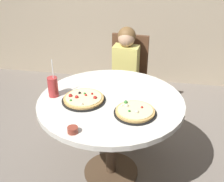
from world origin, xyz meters
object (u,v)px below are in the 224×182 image
pizza_cheese (84,99)px  chair_wooden (128,74)px  dining_table (111,111)px  soda_cup (53,87)px  sauce_bowl (73,130)px  diner_child (124,85)px  pizza_veggie (135,112)px

pizza_cheese → chair_wooden: bearing=78.2°
dining_table → soda_cup: 0.49m
chair_wooden → dining_table: bearing=-90.5°
sauce_bowl → pizza_cheese: bearing=95.5°
dining_table → soda_cup: bearing=-177.4°
diner_child → soda_cup: size_ratio=3.51×
pizza_veggie → sauce_bowl: (-0.37, -0.30, 0.00)m
sauce_bowl → chair_wooden: bearing=83.1°
soda_cup → diner_child: bearing=60.8°
dining_table → diner_child: (-0.01, 0.78, -0.16)m
chair_wooden → pizza_veggie: size_ratio=3.10×
diner_child → pizza_veggie: 1.01m
dining_table → soda_cup: size_ratio=3.70×
diner_child → soda_cup: 0.98m
chair_wooden → soda_cup: bearing=-115.3°
pizza_cheese → dining_table: bearing=14.8°
pizza_cheese → soda_cup: size_ratio=1.09×
diner_child → pizza_veggie: diner_child is taller
chair_wooden → diner_child: 0.19m
chair_wooden → pizza_veggie: (0.20, -1.13, 0.24)m
dining_table → soda_cup: soda_cup is taller
pizza_veggie → pizza_cheese: 0.42m
dining_table → pizza_veggie: pizza_veggie is taller
dining_table → sauce_bowl: (-0.16, -0.46, 0.13)m
pizza_veggie → pizza_cheese: same height
pizza_cheese → soda_cup: 0.26m
diner_child → pizza_cheese: 0.90m
chair_wooden → diner_child: diner_child is taller
dining_table → pizza_veggie: (0.20, -0.16, 0.12)m
pizza_cheese → soda_cup: (-0.25, 0.03, 0.06)m
dining_table → pizza_cheese: (-0.20, -0.05, 0.12)m
dining_table → pizza_cheese: bearing=-165.2°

